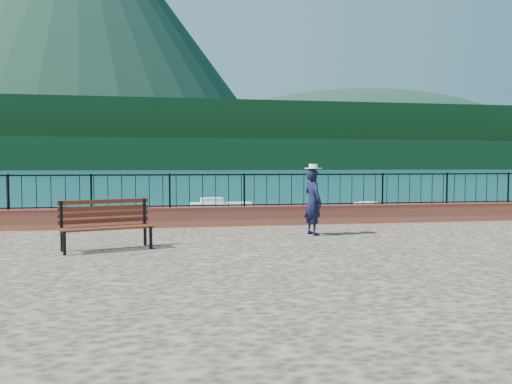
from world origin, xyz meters
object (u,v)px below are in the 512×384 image
object	(u,v)px
boat_1	(242,217)
boat_2	(370,208)
person	(313,202)
boat_4	(221,203)
boat_0	(13,233)
park_bench	(107,235)

from	to	relation	value
boat_1	boat_2	size ratio (longest dim) A/B	0.87
person	boat_4	distance (m)	21.47
person	boat_4	bearing A→B (deg)	-14.93
boat_1	boat_4	xyz separation A→B (m)	(-0.16, 9.01, 0.00)
boat_0	boat_4	xyz separation A→B (m)	(9.42, 13.40, 0.00)
boat_0	boat_1	xyz separation A→B (m)	(9.58, 4.38, 0.00)
park_bench	boat_0	size ratio (longest dim) A/B	0.50
park_bench	boat_0	bearing A→B (deg)	98.98
boat_0	boat_2	xyz separation A→B (m)	(17.98, 8.19, 0.00)
boat_4	boat_0	bearing A→B (deg)	-125.75
person	boat_0	size ratio (longest dim) A/B	0.43
boat_2	boat_4	size ratio (longest dim) A/B	0.95
person	park_bench	bearing A→B (deg)	90.56
park_bench	person	distance (m)	5.24
person	boat_1	bearing A→B (deg)	-15.25
boat_0	person	bearing A→B (deg)	-34.81
boat_2	boat_4	world-z (taller)	same
park_bench	boat_2	bearing A→B (deg)	35.79
person	boat_2	distance (m)	18.30
person	boat_1	xyz separation A→B (m)	(-0.05, 12.40, -1.66)
park_bench	boat_4	world-z (taller)	park_bench
boat_1	boat_2	distance (m)	9.23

